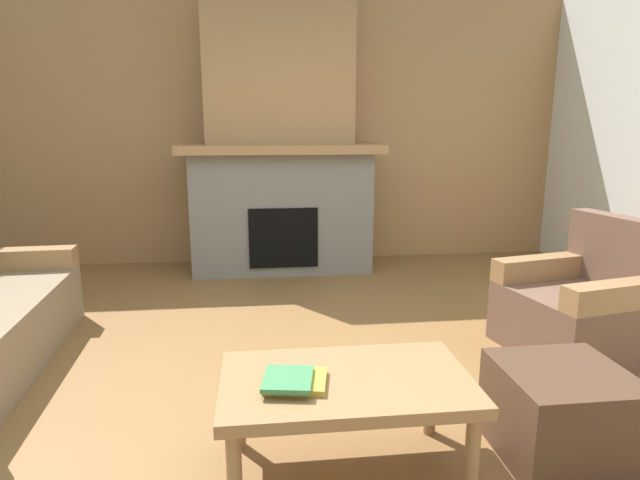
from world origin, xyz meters
TOP-DOWN VIEW (x-y plane):
  - ground at (0.00, 0.00)m, footprint 9.00×9.00m
  - wall_back_wood_panel at (0.00, 3.00)m, footprint 6.00×0.12m
  - fireplace at (0.00, 2.62)m, footprint 1.90×0.82m
  - armchair at (1.79, 0.37)m, footprint 0.90×0.90m
  - coffee_table at (0.10, -0.66)m, footprint 1.00×0.60m
  - ottoman at (1.05, -0.65)m, footprint 0.52×0.52m
  - book_stack_near_edge at (-0.11, -0.70)m, footprint 0.27×0.26m

SIDE VIEW (x-z plane):
  - ground at x=0.00m, z-range 0.00..0.00m
  - ottoman at x=1.05m, z-range 0.00..0.40m
  - armchair at x=1.79m, z-range -0.13..0.72m
  - coffee_table at x=0.10m, z-range 0.16..0.59m
  - book_stack_near_edge at x=-0.11m, z-range 0.43..0.47m
  - fireplace at x=0.00m, z-range -0.19..2.51m
  - wall_back_wood_panel at x=0.00m, z-range 0.00..2.70m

